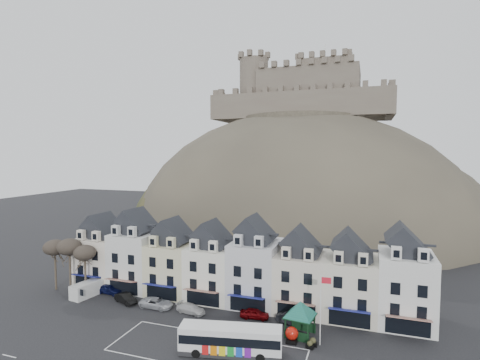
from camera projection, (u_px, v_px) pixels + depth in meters
name	position (u px, v px, depth m)	size (l,w,h in m)	color
ground	(186.00, 352.00, 41.79)	(300.00, 300.00, 0.00)	black
coach_bay_markings	(207.00, 350.00, 42.32)	(22.00, 7.50, 0.01)	silver
townhouse_terrace	(235.00, 266.00, 56.41)	(54.40, 9.35, 11.80)	silver
castle_hill	(302.00, 231.00, 106.40)	(100.00, 76.00, 68.00)	#3D382F
castle	(305.00, 92.00, 110.30)	(50.20, 22.20, 22.00)	brown
tree_left_far	(55.00, 248.00, 60.60)	(3.61, 3.61, 8.24)	#312A1F
tree_left_mid	(69.00, 247.00, 59.60)	(3.78, 3.78, 8.64)	#312A1F
tree_left_near	(85.00, 253.00, 58.68)	(3.43, 3.43, 7.84)	#312A1F
bus	(230.00, 339.00, 41.33)	(11.62, 4.87, 3.20)	#262628
bus_shelter	(300.00, 309.00, 45.40)	(6.74, 6.74, 4.32)	black
red_buoy	(292.00, 335.00, 43.93)	(1.51, 1.51, 1.87)	black
flagpole	(321.00, 305.00, 43.05)	(1.21, 0.17, 8.34)	silver
white_van	(86.00, 289.00, 58.03)	(2.82, 5.07, 2.19)	silver
planter_west	(313.00, 342.00, 43.13)	(1.00, 0.70, 1.00)	black
planter_east	(310.00, 345.00, 42.61)	(0.98, 0.65, 0.90)	black
car_navy	(110.00, 289.00, 59.22)	(1.77, 4.40, 1.50)	#0B0F39
car_black	(126.00, 298.00, 55.50)	(1.46, 4.18, 1.38)	black
car_silver	(156.00, 303.00, 53.81)	(2.28, 4.87, 1.38)	#B7BAC0
car_white	(191.00, 309.00, 52.03)	(1.75, 4.30, 1.25)	silver
car_maroon	(255.00, 313.00, 50.37)	(1.57, 3.90, 1.33)	#5A0508
car_charcoal	(293.00, 319.00, 48.56)	(1.52, 4.35, 1.43)	black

